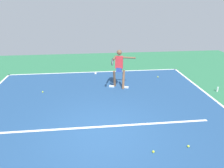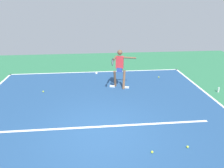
{
  "view_description": "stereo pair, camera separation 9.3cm",
  "coord_description": "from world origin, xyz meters",
  "px_view_note": "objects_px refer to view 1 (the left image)",
  "views": [
    {
      "loc": [
        0.25,
        5.3,
        3.78
      ],
      "look_at": [
        -0.51,
        -1.73,
        0.9
      ],
      "focal_mm": 32.55,
      "sensor_mm": 36.0,
      "label": 1
    },
    {
      "loc": [
        0.16,
        5.31,
        3.78
      ],
      "look_at": [
        -0.51,
        -1.73,
        0.9
      ],
      "focal_mm": 32.55,
      "sensor_mm": 36.0,
      "label": 2
    }
  ],
  "objects_px": {
    "tennis_ball_far_corner": "(153,152)",
    "water_bottle": "(217,89)",
    "tennis_player": "(119,66)",
    "tennis_ball_near_player": "(188,146)",
    "tennis_ball_by_sideline": "(43,92)",
    "tennis_ball_centre_court": "(158,77)"
  },
  "relations": [
    {
      "from": "tennis_player",
      "to": "water_bottle",
      "type": "xyz_separation_m",
      "value": [
        -4.37,
        0.91,
        -0.94
      ]
    },
    {
      "from": "tennis_player",
      "to": "tennis_ball_centre_court",
      "type": "bearing_deg",
      "value": -137.49
    },
    {
      "from": "tennis_ball_far_corner",
      "to": "water_bottle",
      "type": "xyz_separation_m",
      "value": [
        -4.06,
        -3.6,
        0.08
      ]
    },
    {
      "from": "tennis_ball_centre_court",
      "to": "tennis_ball_far_corner",
      "type": "height_order",
      "value": "same"
    },
    {
      "from": "tennis_ball_centre_court",
      "to": "tennis_ball_by_sideline",
      "type": "height_order",
      "value": "same"
    },
    {
      "from": "tennis_player",
      "to": "water_bottle",
      "type": "distance_m",
      "value": 4.56
    },
    {
      "from": "tennis_player",
      "to": "tennis_ball_by_sideline",
      "type": "relative_size",
      "value": 27.61
    },
    {
      "from": "tennis_ball_far_corner",
      "to": "water_bottle",
      "type": "bearing_deg",
      "value": -138.49
    },
    {
      "from": "tennis_ball_near_player",
      "to": "water_bottle",
      "type": "height_order",
      "value": "water_bottle"
    },
    {
      "from": "water_bottle",
      "to": "tennis_ball_near_player",
      "type": "bearing_deg",
      "value": 49.07
    },
    {
      "from": "tennis_player",
      "to": "tennis_ball_by_sideline",
      "type": "xyz_separation_m",
      "value": [
        3.47,
        0.18,
        -1.02
      ]
    },
    {
      "from": "tennis_ball_near_player",
      "to": "tennis_ball_far_corner",
      "type": "relative_size",
      "value": 1.0
    },
    {
      "from": "tennis_player",
      "to": "tennis_ball_by_sideline",
      "type": "distance_m",
      "value": 3.62
    },
    {
      "from": "tennis_player",
      "to": "tennis_ball_centre_court",
      "type": "distance_m",
      "value": 2.75
    },
    {
      "from": "tennis_ball_far_corner",
      "to": "tennis_ball_near_player",
      "type": "bearing_deg",
      "value": -173.95
    },
    {
      "from": "tennis_player",
      "to": "tennis_ball_near_player",
      "type": "bearing_deg",
      "value": 122.48
    },
    {
      "from": "tennis_ball_far_corner",
      "to": "tennis_ball_by_sideline",
      "type": "relative_size",
      "value": 1.0
    },
    {
      "from": "tennis_ball_centre_court",
      "to": "tennis_ball_by_sideline",
      "type": "relative_size",
      "value": 1.0
    },
    {
      "from": "tennis_ball_near_player",
      "to": "tennis_ball_far_corner",
      "type": "height_order",
      "value": "same"
    },
    {
      "from": "water_bottle",
      "to": "tennis_player",
      "type": "bearing_deg",
      "value": -11.79
    },
    {
      "from": "tennis_player",
      "to": "tennis_ball_near_player",
      "type": "relative_size",
      "value": 27.61
    },
    {
      "from": "tennis_player",
      "to": "tennis_ball_far_corner",
      "type": "xyz_separation_m",
      "value": [
        -0.3,
        4.51,
        -1.02
      ]
    }
  ]
}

